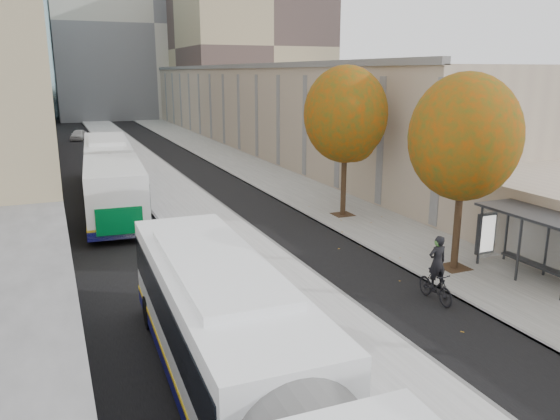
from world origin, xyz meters
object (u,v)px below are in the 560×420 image
bus_far (110,173)px  distant_car (79,135)px  cyclist (436,277)px  bus_shelter (540,224)px  bus_near (277,412)px

bus_far → distant_car: size_ratio=5.47×
distant_car → cyclist: bearing=-65.6°
bus_far → cyclist: bearing=-62.8°
cyclist → distant_car: bearing=101.1°
bus_shelter → bus_near: bus_near is taller
bus_shelter → bus_far: 23.71m
bus_near → bus_far: (-0.16, 25.76, 0.09)m
bus_shelter → bus_near: (-13.11, -6.12, -0.53)m
bus_shelter → distant_car: (-13.35, 52.79, -1.59)m
bus_shelter → bus_far: bearing=124.0°
bus_far → cyclist: size_ratio=8.26×
cyclist → bus_shelter: bearing=4.1°
bus_near → distant_car: bearing=91.7°
bus_near → bus_far: bus_far is taller
bus_shelter → cyclist: 4.96m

